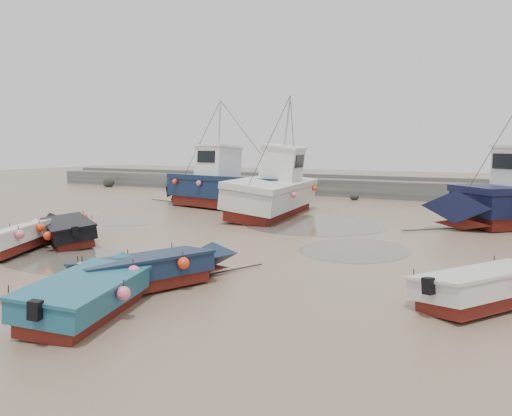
# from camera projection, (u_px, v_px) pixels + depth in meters

# --- Properties ---
(ground) EXTENTS (120.00, 120.00, 0.00)m
(ground) POSITION_uv_depth(u_px,v_px,m) (195.00, 260.00, 15.88)
(ground) COLOR #8E7359
(ground) RESTS_ON ground
(seawall) EXTENTS (60.00, 4.92, 1.50)m
(seawall) POSITION_uv_depth(u_px,v_px,m) (378.00, 189.00, 34.95)
(seawall) COLOR slate
(seawall) RESTS_ON ground
(puddle_a) EXTENTS (5.51, 5.51, 0.01)m
(puddle_a) POSITION_uv_depth(u_px,v_px,m) (72.00, 259.00, 15.94)
(puddle_a) COLOR #555045
(puddle_a) RESTS_ON ground
(puddle_b) EXTENTS (3.77, 3.77, 0.01)m
(puddle_b) POSITION_uv_depth(u_px,v_px,m) (355.00, 250.00, 17.43)
(puddle_b) COLOR #555045
(puddle_b) RESTS_ON ground
(puddle_c) EXTENTS (3.68, 3.68, 0.01)m
(puddle_c) POSITION_uv_depth(u_px,v_px,m) (114.00, 222.00, 23.74)
(puddle_c) COLOR #555045
(puddle_c) RESTS_ON ground
(puddle_d) EXTENTS (6.60, 6.60, 0.01)m
(puddle_d) POSITION_uv_depth(u_px,v_px,m) (314.00, 224.00, 23.04)
(puddle_d) COLOR #555045
(puddle_d) RESTS_ON ground
(dinghy_0) EXTENTS (2.99, 5.43, 1.43)m
(dinghy_0) POSITION_uv_depth(u_px,v_px,m) (19.00, 235.00, 17.19)
(dinghy_0) COLOR maroon
(dinghy_0) RESTS_ON ground
(dinghy_1) EXTENTS (3.03, 5.50, 1.43)m
(dinghy_1) POSITION_uv_depth(u_px,v_px,m) (157.00, 265.00, 12.83)
(dinghy_1) COLOR maroon
(dinghy_1) RESTS_ON ground
(dinghy_2) EXTENTS (2.58, 5.45, 1.43)m
(dinghy_2) POSITION_uv_depth(u_px,v_px,m) (93.00, 287.00, 10.86)
(dinghy_2) COLOR maroon
(dinghy_2) RESTS_ON ground
(dinghy_3) EXTENTS (3.79, 5.38, 1.43)m
(dinghy_3) POSITION_uv_depth(u_px,v_px,m) (500.00, 281.00, 11.41)
(dinghy_3) COLOR maroon
(dinghy_3) RESTS_ON ground
(dinghy_4) EXTENTS (5.44, 3.91, 1.43)m
(dinghy_4) POSITION_uv_depth(u_px,v_px,m) (68.00, 227.00, 19.04)
(dinghy_4) COLOR maroon
(dinghy_4) RESTS_ON ground
(cabin_boat_0) EXTENTS (11.13, 4.60, 6.22)m
(cabin_boat_0) POSITION_uv_depth(u_px,v_px,m) (221.00, 186.00, 29.00)
(cabin_boat_0) COLOR maroon
(cabin_boat_0) RESTS_ON ground
(cabin_boat_1) EXTENTS (3.72, 10.97, 6.22)m
(cabin_boat_1) POSITION_uv_depth(u_px,v_px,m) (274.00, 190.00, 26.39)
(cabin_boat_1) COLOR maroon
(cabin_boat_1) RESTS_ON ground
(person) EXTENTS (0.65, 0.43, 1.78)m
(person) POSITION_uv_depth(u_px,v_px,m) (231.00, 218.00, 25.09)
(person) COLOR #151C34
(person) RESTS_ON ground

